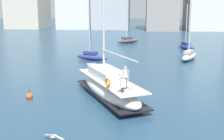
% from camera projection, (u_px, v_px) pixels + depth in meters
% --- Properties ---
extents(ground_plane, '(400.00, 400.00, 0.00)m').
position_uv_depth(ground_plane, '(113.00, 94.00, 23.57)').
color(ground_plane, navy).
extents(main_sailboat, '(6.63, 9.60, 11.60)m').
position_uv_depth(main_sailboat, '(109.00, 87.00, 22.38)').
color(main_sailboat, white).
rests_on(main_sailboat, ground).
extents(moored_sloop_near, '(2.78, 5.04, 7.58)m').
position_uv_depth(moored_sloop_near, '(186.00, 46.00, 49.76)').
color(moored_sloop_near, navy).
rests_on(moored_sloop_near, ground).
extents(moored_catamaran, '(3.46, 5.80, 7.79)m').
position_uv_depth(moored_catamaran, '(189.00, 56.00, 39.22)').
color(moored_catamaran, '#B7B2A8').
rests_on(moored_catamaran, ground).
extents(moored_cutter_left, '(4.84, 2.84, 8.45)m').
position_uv_depth(moored_cutter_left, '(92.00, 56.00, 39.15)').
color(moored_cutter_left, navy).
rests_on(moored_cutter_left, ground).
extents(moored_cutter_right, '(5.04, 4.74, 8.74)m').
position_uv_depth(moored_cutter_right, '(128.00, 40.00, 58.78)').
color(moored_cutter_right, '#4C4C51').
rests_on(moored_cutter_right, ground).
extents(seagull, '(1.21, 0.62, 0.18)m').
position_uv_depth(seagull, '(54.00, 136.00, 15.04)').
color(seagull, silver).
rests_on(seagull, ground).
extents(mooring_buoy, '(0.56, 0.56, 0.88)m').
position_uv_depth(mooring_buoy, '(29.00, 96.00, 22.35)').
color(mooring_buoy, '#EA4C19').
rests_on(mooring_buoy, ground).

